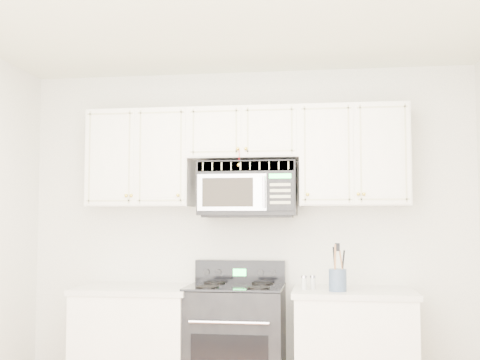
# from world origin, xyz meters

# --- Properties ---
(room) EXTENTS (3.51, 3.51, 2.61)m
(room) POSITION_xyz_m (0.00, 0.00, 1.30)
(room) COLOR brown
(room) RESTS_ON ground
(base_cabinet_left) EXTENTS (0.86, 0.65, 0.92)m
(base_cabinet_left) POSITION_xyz_m (-0.80, 1.44, 0.43)
(base_cabinet_left) COLOR white
(base_cabinet_left) RESTS_ON ground
(base_cabinet_right) EXTENTS (0.86, 0.65, 0.92)m
(base_cabinet_right) POSITION_xyz_m (0.80, 1.44, 0.43)
(base_cabinet_right) COLOR white
(base_cabinet_right) RESTS_ON ground
(range) EXTENTS (0.70, 0.64, 1.10)m
(range) POSITION_xyz_m (-0.05, 1.46, 0.48)
(range) COLOR black
(range) RESTS_ON ground
(upper_cabinets) EXTENTS (2.44, 0.37, 0.75)m
(upper_cabinets) POSITION_xyz_m (-0.00, 1.58, 1.93)
(upper_cabinets) COLOR white
(upper_cabinets) RESTS_ON ground
(microwave) EXTENTS (0.73, 0.42, 0.40)m
(microwave) POSITION_xyz_m (0.03, 1.56, 1.65)
(microwave) COLOR black
(microwave) RESTS_ON ground
(utensil_crock) EXTENTS (0.12, 0.12, 0.33)m
(utensil_crock) POSITION_xyz_m (0.69, 1.31, 1.00)
(utensil_crock) COLOR #435377
(utensil_crock) RESTS_ON base_cabinet_right
(shaker_salt) EXTENTS (0.04, 0.04, 0.10)m
(shaker_salt) POSITION_xyz_m (0.45, 1.37, 0.97)
(shaker_salt) COLOR beige
(shaker_salt) RESTS_ON base_cabinet_right
(shaker_pepper) EXTENTS (0.04, 0.04, 0.10)m
(shaker_pepper) POSITION_xyz_m (0.51, 1.43, 0.97)
(shaker_pepper) COLOR beige
(shaker_pepper) RESTS_ON base_cabinet_right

